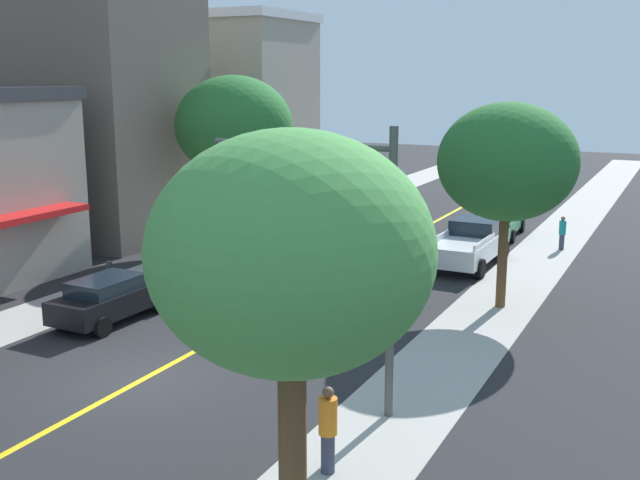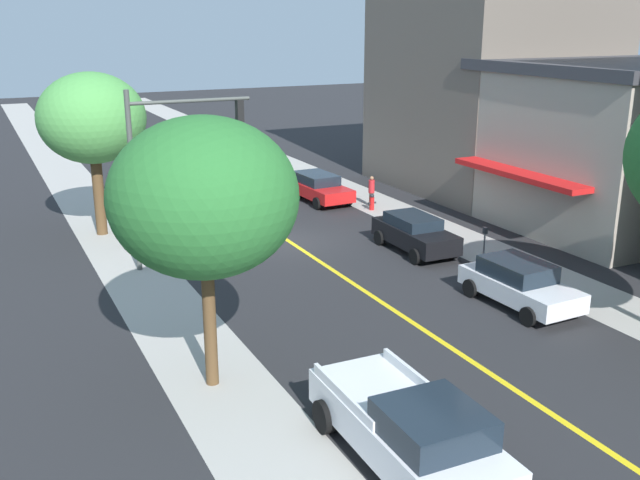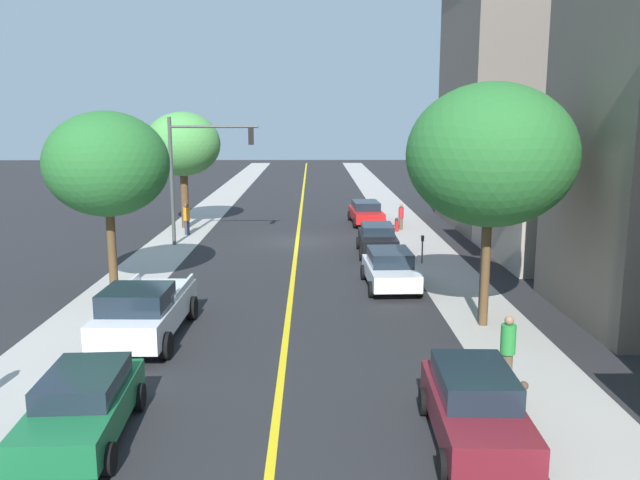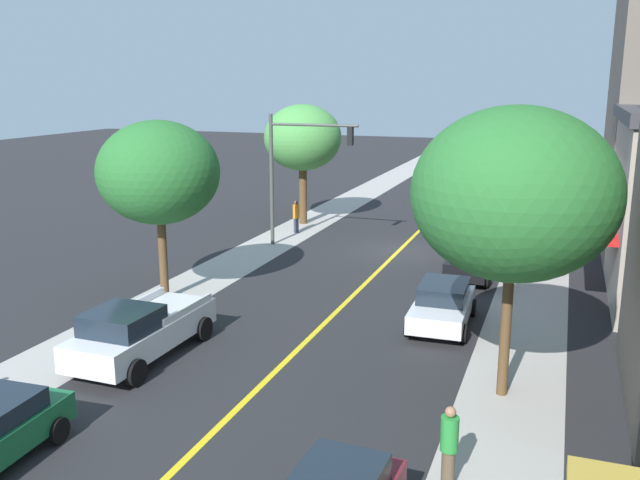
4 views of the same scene
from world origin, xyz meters
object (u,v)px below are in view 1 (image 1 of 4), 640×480
white_sedan_left_curb (224,257)px  maroon_sedan_left_curb (350,206)px  black_sedan_left_curb (111,298)px  green_sedan_right_curb (500,221)px  parking_meter (110,273)px  pedestrian_teal_shirt (562,232)px  pedestrian_orange_shirt (328,428)px  street_tree_right_corner (234,126)px  street_tree_left_far (291,254)px  small_dog (309,219)px  traffic_light_mast (337,225)px  street_tree_left_near (507,162)px  pedestrian_green_shirt (298,210)px  white_pickup_truck (470,243)px  street_lamp (228,171)px

white_sedan_left_curb → maroon_sedan_left_curb: (-0.26, 12.99, 0.05)m
black_sedan_left_curb → green_sedan_right_curb: 20.91m
parking_meter → pedestrian_teal_shirt: 20.34m
green_sedan_right_curb → pedestrian_orange_shirt: bearing=-177.2°
pedestrian_orange_shirt → parking_meter: bearing=-38.2°
street_tree_right_corner → green_sedan_right_curb: (10.61, 7.76, -4.85)m
street_tree_left_far → small_dog: (-12.81, 25.73, -4.78)m
street_tree_right_corner → traffic_light_mast: (11.83, -14.18, -1.13)m
street_tree_right_corner → street_tree_left_far: size_ratio=1.11×
street_tree_left_near → pedestrian_teal_shirt: size_ratio=4.49×
black_sedan_left_curb → green_sedan_right_curb: (8.20, 19.23, -0.02)m
pedestrian_green_shirt → small_dog: size_ratio=2.66×
pedestrian_teal_shirt → maroon_sedan_left_curb: bearing=156.0°
green_sedan_right_curb → white_pickup_truck: bearing=179.7°
traffic_light_mast → pedestrian_green_shirt: bearing=-59.7°
black_sedan_left_curb → street_lamp: bearing=13.6°
traffic_light_mast → pedestrian_green_shirt: traffic_light_mast is taller
maroon_sedan_left_curb → pedestrian_green_shirt: bearing=154.8°
white_pickup_truck → street_tree_right_corner: bearing=97.9°
street_lamp → black_sedan_left_curb: size_ratio=1.33×
parking_meter → small_dog: parking_meter is taller
street_tree_left_far → white_pickup_truck: (-2.74, 21.07, -4.23)m
black_sedan_left_curb → white_pickup_truck: size_ratio=0.77×
maroon_sedan_left_curb → small_dog: size_ratio=6.28×
maroon_sedan_left_curb → pedestrian_green_shirt: (-1.61, -3.12, 0.13)m
pedestrian_teal_shirt → pedestrian_green_shirt: (-13.27, -0.99, 0.14)m
black_sedan_left_curb → parking_meter: bearing=42.8°
black_sedan_left_curb → white_pickup_truck: (8.48, 12.76, 0.13)m
white_pickup_truck → parking_meter: bearing=136.8°
green_sedan_right_curb → pedestrian_teal_shirt: size_ratio=2.81×
parking_meter → street_tree_left_far: bearing=-38.5°
street_tree_left_near → pedestrian_teal_shirt: 10.99m
parking_meter → green_sedan_right_curb: size_ratio=0.30×
street_tree_right_corner → pedestrian_orange_shirt: 22.12m
street_tree_left_far → pedestrian_orange_shirt: street_tree_left_far is taller
traffic_light_mast → pedestrian_orange_shirt: size_ratio=3.68×
black_sedan_left_curb → pedestrian_orange_shirt: bearing=-117.4°
street_tree_left_near → white_pickup_truck: street_tree_left_near is taller
pedestrian_teal_shirt → pedestrian_green_shirt: 13.30m
street_lamp → green_sedan_right_curb: size_ratio=1.30×
street_tree_left_near → street_tree_left_far: 15.57m
black_sedan_left_curb → maroon_sedan_left_curb: size_ratio=0.99×
street_tree_left_near → street_lamp: bearing=164.8°
street_tree_right_corner → traffic_light_mast: street_tree_right_corner is taller
street_tree_right_corner → pedestrian_green_shirt: street_tree_right_corner is taller
white_sedan_left_curb → green_sedan_right_curb: white_sedan_left_curb is taller
street_lamp → parking_meter: bearing=-86.5°
street_tree_left_far → parking_meter: street_tree_left_far is taller
street_lamp → black_sedan_left_curb: 11.57m
white_sedan_left_curb → pedestrian_teal_shirt: pedestrian_teal_shirt is taller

